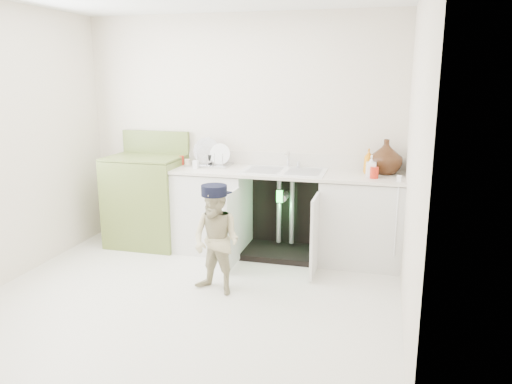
{
  "coord_description": "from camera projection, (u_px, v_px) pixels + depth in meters",
  "views": [
    {
      "loc": [
        1.56,
        -3.72,
        1.86
      ],
      "look_at": [
        0.39,
        0.7,
        0.79
      ],
      "focal_mm": 35.0,
      "sensor_mm": 36.0,
      "label": 1
    }
  ],
  "objects": [
    {
      "name": "ground",
      "position": [
        192.0,
        296.0,
        4.32
      ],
      "size": [
        3.5,
        3.5,
        0.0
      ],
      "primitive_type": "plane",
      "color": "beige",
      "rests_on": "ground"
    },
    {
      "name": "room_shell",
      "position": [
        188.0,
        153.0,
        4.03
      ],
      "size": [
        6.0,
        5.5,
        1.26
      ],
      "color": "silver",
      "rests_on": "ground"
    },
    {
      "name": "counter_run",
      "position": [
        287.0,
        211.0,
        5.2
      ],
      "size": [
        2.44,
        1.02,
        1.24
      ],
      "color": "white",
      "rests_on": "ground"
    },
    {
      "name": "avocado_stove",
      "position": [
        147.0,
        199.0,
        5.56
      ],
      "size": [
        0.8,
        0.65,
        1.24
      ],
      "color": "olive",
      "rests_on": "ground"
    },
    {
      "name": "repair_worker",
      "position": [
        216.0,
        240.0,
        4.28
      ],
      "size": [
        0.7,
        0.98,
        0.96
      ],
      "rotation": [
        0.0,
        0.0,
        -0.3
      ],
      "color": "beige",
      "rests_on": "ground"
    }
  ]
}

